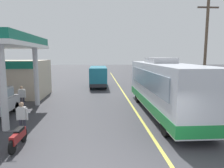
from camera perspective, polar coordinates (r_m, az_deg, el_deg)
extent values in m
plane|color=#38383D|center=(26.24, 1.91, -0.40)|extent=(120.00, 120.00, 0.00)
cube|color=#D8CC4C|center=(21.33, 3.19, -2.35)|extent=(0.16, 50.00, 0.01)
cube|color=silver|center=(13.84, 14.42, -0.37)|extent=(2.50, 11.00, 2.90)
cube|color=#1E8C3F|center=(14.04, 14.26, -4.82)|extent=(2.54, 11.04, 0.56)
cube|color=#8C9EAD|center=(8.81, 25.45, -1.96)|extent=(2.30, 0.10, 1.40)
cube|color=#8C9EAD|center=(13.44, 9.32, 1.47)|extent=(0.06, 9.35, 1.10)
cube|color=#8C9EAD|center=(14.23, 19.35, 1.48)|extent=(0.06, 9.35, 1.10)
cube|color=white|center=(8.73, 25.70, 2.58)|extent=(1.75, 0.08, 0.32)
cube|color=#B2B2B7|center=(14.66, 13.43, 6.51)|extent=(1.60, 2.80, 0.36)
cylinder|color=black|center=(10.21, 14.99, -11.31)|extent=(0.30, 1.00, 1.00)
cylinder|color=black|center=(11.09, 26.01, -10.31)|extent=(0.30, 1.00, 1.00)
cylinder|color=black|center=(16.95, 7.27, -3.39)|extent=(0.30, 1.00, 1.00)
cylinder|color=black|center=(17.50, 14.38, -3.22)|extent=(0.30, 1.00, 1.00)
cylinder|color=silver|center=(11.57, -28.41, -0.57)|extent=(0.36, 0.36, 4.60)
cylinder|color=silver|center=(16.58, -20.63, 2.19)|extent=(0.36, 0.36, 4.60)
cube|color=beige|center=(21.20, -27.38, 1.34)|extent=(7.00, 4.40, 3.40)
cylinder|color=black|center=(15.57, -25.55, -5.83)|extent=(0.20, 0.64, 0.64)
cube|color=teal|center=(25.21, -3.88, 2.43)|extent=(2.00, 6.00, 2.10)
cube|color=#8C9EAD|center=(25.18, -3.89, 3.34)|extent=(2.04, 5.10, 0.80)
cube|color=#2D2D33|center=(22.29, -3.90, -0.50)|extent=(1.90, 0.16, 0.36)
cylinder|color=black|center=(23.37, -6.04, -0.53)|extent=(0.22, 0.76, 0.76)
cylinder|color=black|center=(23.36, -1.72, -0.50)|extent=(0.22, 0.76, 0.76)
cylinder|color=black|center=(27.33, -5.69, 0.71)|extent=(0.22, 0.76, 0.76)
cylinder|color=black|center=(27.32, -2.00, 0.74)|extent=(0.22, 0.76, 0.76)
cylinder|color=black|center=(9.13, -26.28, -15.59)|extent=(0.10, 0.60, 0.60)
cylinder|color=black|center=(10.17, -23.63, -13.01)|extent=(0.10, 0.60, 0.60)
cube|color=maroon|center=(9.57, -24.95, -13.13)|extent=(0.20, 1.30, 0.36)
cube|color=black|center=(9.63, -24.70, -11.59)|extent=(0.24, 0.60, 0.12)
cylinder|color=#2D2D33|center=(8.96, -26.40, -11.94)|extent=(0.55, 0.04, 0.04)
cylinder|color=#33333F|center=(16.24, -24.23, -4.87)|extent=(0.14, 0.14, 0.82)
cylinder|color=#33333F|center=(16.18, -23.63, -4.89)|extent=(0.14, 0.14, 0.82)
cube|color=silver|center=(16.07, -24.08, -2.41)|extent=(0.36, 0.22, 0.60)
sphere|color=tan|center=(16.01, -24.17, -0.90)|extent=(0.22, 0.22, 0.22)
cylinder|color=silver|center=(16.16, -24.83, -2.58)|extent=(0.09, 0.09, 0.58)
cylinder|color=silver|center=(16.00, -23.30, -2.59)|extent=(0.09, 0.09, 0.58)
cylinder|color=#33333F|center=(10.84, -24.29, -11.11)|extent=(0.14, 0.14, 0.82)
cylinder|color=#33333F|center=(10.78, -23.38, -11.17)|extent=(0.14, 0.14, 0.82)
cube|color=silver|center=(10.61, -24.05, -7.51)|extent=(0.36, 0.22, 0.60)
sphere|color=tan|center=(10.51, -24.19, -5.24)|extent=(0.22, 0.22, 0.22)
cylinder|color=silver|center=(10.70, -25.20, -7.72)|extent=(0.09, 0.09, 0.58)
cylinder|color=silver|center=(10.54, -22.86, -7.81)|extent=(0.09, 0.09, 0.58)
cylinder|color=brown|center=(19.24, 24.84, 8.38)|extent=(0.24, 0.24, 8.40)
cube|color=#4C3D33|center=(19.64, 25.49, 18.92)|extent=(1.80, 0.12, 0.12)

